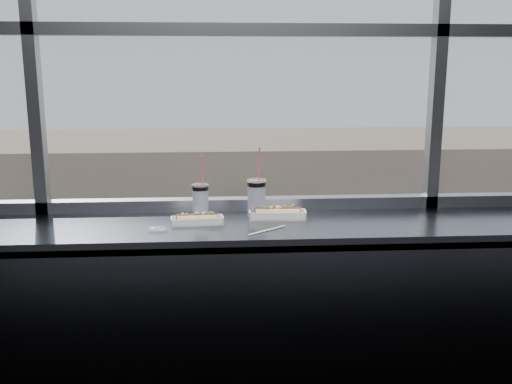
{
  "coord_description": "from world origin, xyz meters",
  "views": [
    {
      "loc": [
        -0.12,
        -1.37,
        1.81
      ],
      "look_at": [
        0.06,
        1.23,
        1.25
      ],
      "focal_mm": 40.0,
      "sensor_mm": 36.0,
      "label": 1
    }
  ],
  "objects": [
    {
      "name": "hotdog_tray_right",
      "position": [
        0.17,
        1.3,
        1.13
      ],
      "size": [
        0.28,
        0.11,
        0.07
      ],
      "rotation": [
        0.0,
        0.0,
        -0.06
      ],
      "color": "white",
      "rests_on": "counter"
    },
    {
      "name": "wall_back_lower",
      "position": [
        0.0,
        1.5,
        0.55
      ],
      "size": [
        6.0,
        0.0,
        6.0
      ],
      "primitive_type": "plane",
      "rotation": [
        1.57,
        0.0,
        0.0
      ],
      "color": "black",
      "rests_on": "ground"
    },
    {
      "name": "street_asphalt",
      "position": [
        0.0,
        21.5,
        -10.97
      ],
      "size": [
        80.0,
        10.0,
        0.06
      ],
      "primitive_type": "cube",
      "color": "black",
      "rests_on": "plaza_ground"
    },
    {
      "name": "car_far_b",
      "position": [
        2.1,
        25.5,
        -9.94
      ],
      "size": [
        2.82,
        6.15,
        2.01
      ],
      "primitive_type": "imported",
      "rotation": [
        0.0,
        0.0,
        1.52
      ],
      "color": "#A23330",
      "rests_on": "street_asphalt"
    },
    {
      "name": "soda_cup_left",
      "position": [
        -0.2,
        1.35,
        1.19
      ],
      "size": [
        0.09,
        0.09,
        0.31
      ],
      "color": "white",
      "rests_on": "counter"
    },
    {
      "name": "tree_center",
      "position": [
        1.46,
        29.5,
        -7.14
      ],
      "size": [
        3.64,
        3.64,
        5.69
      ],
      "color": "#47382B",
      "rests_on": "far_sidewalk"
    },
    {
      "name": "tree_right",
      "position": [
        11.83,
        29.5,
        -7.64
      ],
      "size": [
        3.17,
        3.17,
        4.96
      ],
      "color": "#47382B",
      "rests_on": "far_sidewalk"
    },
    {
      "name": "car_far_c",
      "position": [
        10.19,
        25.5,
        -9.91
      ],
      "size": [
        2.89,
        6.28,
        2.05
      ],
      "primitive_type": "imported",
      "rotation": [
        0.0,
        0.0,
        1.52
      ],
      "color": "#AFB0AC",
      "rests_on": "street_asphalt"
    },
    {
      "name": "pedestrian_c",
      "position": [
        5.01,
        29.9,
        -9.9
      ],
      "size": [
        0.94,
        0.71,
        2.12
      ],
      "primitive_type": "imported",
      "rotation": [
        0.0,
        0.0,
        3.14
      ],
      "color": "#66605B",
      "rests_on": "far_sidewalk"
    },
    {
      "name": "tree_left",
      "position": [
        -8.41,
        29.5,
        -7.72
      ],
      "size": [
        3.1,
        3.1,
        4.84
      ],
      "color": "#47382B",
      "rests_on": "far_sidewalk"
    },
    {
      "name": "counter_fascia",
      "position": [
        0.0,
        0.97,
        0.55
      ],
      "size": [
        6.0,
        0.04,
        1.04
      ],
      "primitive_type": "cube",
      "color": "slate",
      "rests_on": "ground"
    },
    {
      "name": "far_building",
      "position": [
        0.0,
        39.5,
        -7.0
      ],
      "size": [
        50.0,
        14.0,
        8.0
      ],
      "primitive_type": "cube",
      "color": "#87705B",
      "rests_on": "plaza_ground"
    },
    {
      "name": "counter",
      "position": [
        0.0,
        1.23,
        1.07
      ],
      "size": [
        6.0,
        0.55,
        0.06
      ],
      "primitive_type": "cube",
      "color": "slate",
      "rests_on": "ground"
    },
    {
      "name": "wrapper",
      "position": [
        -0.39,
        1.12,
        1.11
      ],
      "size": [
        0.1,
        0.07,
        0.02
      ],
      "primitive_type": "ellipsoid",
      "color": "silver",
      "rests_on": "counter"
    },
    {
      "name": "soda_cup_right",
      "position": [
        0.07,
        1.35,
        1.2
      ],
      "size": [
        0.1,
        0.1,
        0.35
      ],
      "color": "white",
      "rests_on": "counter"
    },
    {
      "name": "hotdog_tray_left",
      "position": [
        -0.22,
        1.22,
        1.12
      ],
      "size": [
        0.25,
        0.1,
        0.06
      ],
      "rotation": [
        0.0,
        0.0,
        0.09
      ],
      "color": "white",
      "rests_on": "counter"
    },
    {
      "name": "far_sidewalk",
      "position": [
        0.0,
        29.5,
        -10.98
      ],
      "size": [
        80.0,
        6.0,
        0.04
      ],
      "primitive_type": "cube",
      "color": "gray",
      "rests_on": "plaza_ground"
    },
    {
      "name": "pedestrian_a",
      "position": [
        -5.07,
        29.51,
        -9.96
      ],
      "size": [
        0.66,
        0.89,
        1.99
      ],
      "primitive_type": "imported",
      "rotation": [
        0.0,
        0.0,
        1.57
      ],
      "color": "#66605B",
      "rests_on": "far_sidewalk"
    },
    {
      "name": "pedestrian_b",
      "position": [
        0.49,
        29.57,
        -10.05
      ],
      "size": [
        0.61,
        0.81,
        1.82
      ],
      "primitive_type": "imported",
      "rotation": [
        0.0,
        0.0,
        4.71
      ],
      "color": "#66605B",
      "rests_on": "far_sidewalk"
    },
    {
      "name": "plaza_ground",
      "position": [
        0.0,
        45.0,
        -11.0
      ],
      "size": [
        120.0,
        120.0,
        0.0
      ],
      "primitive_type": "plane",
      "color": "gray",
      "rests_on": "ground"
    },
    {
      "name": "loose_straw",
      "position": [
        0.1,
        1.08,
        1.1
      ],
      "size": [
        0.18,
        0.14,
        0.01
      ],
      "primitive_type": "cylinder",
      "rotation": [
        0.0,
        1.57,
        0.67
      ],
      "color": "white",
      "rests_on": "counter"
    }
  ]
}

